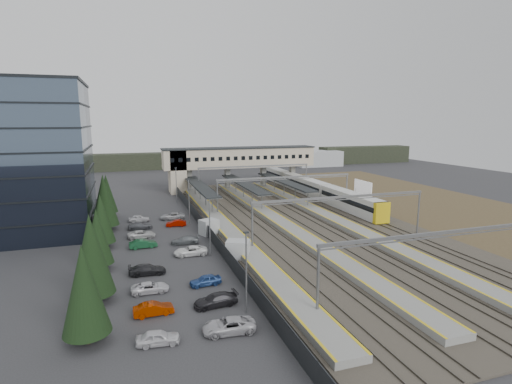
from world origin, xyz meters
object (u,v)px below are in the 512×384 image
object	(u,v)px
footbridge	(230,160)
train	(307,186)
relay_cabin_near	(238,250)
office_building	(6,159)
relay_cabin_far	(209,227)
billboard	(363,189)

from	to	relation	value
footbridge	train	size ratio (longest dim) A/B	0.65
relay_cabin_near	footbridge	xyz separation A→B (m)	(12.39, 52.17, 6.67)
relay_cabin_near	office_building	bearing A→B (deg)	144.70
relay_cabin_far	office_building	bearing A→B (deg)	162.17
relay_cabin_far	billboard	world-z (taller)	billboard
relay_cabin_near	train	world-z (taller)	train
relay_cabin_far	train	bearing A→B (deg)	41.81
billboard	relay_cabin_far	bearing A→B (deg)	-162.96
billboard	relay_cabin_near	bearing A→B (deg)	-145.56
office_building	billboard	bearing A→B (deg)	1.11
office_building	footbridge	distance (m)	53.18
relay_cabin_far	footbridge	bearing A→B (deg)	70.85
footbridge	train	world-z (taller)	footbridge
relay_cabin_far	footbridge	distance (m)	42.48
relay_cabin_near	billboard	distance (m)	41.52
relay_cabin_far	train	xyz separation A→B (m)	(30.06, 26.88, 0.90)
office_building	relay_cabin_near	world-z (taller)	office_building
office_building	footbridge	xyz separation A→B (m)	(43.70, 30.00, -4.26)
relay_cabin_near	relay_cabin_far	bearing A→B (deg)	96.21
relay_cabin_near	billboard	size ratio (longest dim) A/B	0.57
relay_cabin_far	relay_cabin_near	bearing A→B (deg)	-83.79
train	relay_cabin_far	bearing A→B (deg)	-138.19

